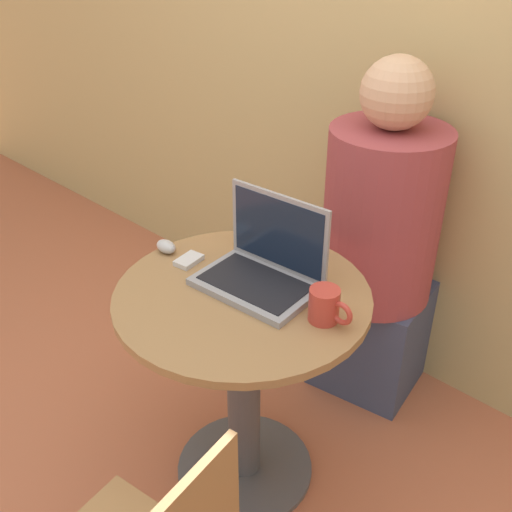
# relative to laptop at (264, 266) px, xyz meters

# --- Properties ---
(ground_plane) EXTENTS (12.00, 12.00, 0.00)m
(ground_plane) POSITION_rel_laptop_xyz_m (-0.01, -0.08, -0.79)
(ground_plane) COLOR #B26042
(back_wall) EXTENTS (7.00, 0.05, 2.60)m
(back_wall) POSITION_rel_laptop_xyz_m (-0.01, 0.80, 0.51)
(back_wall) COLOR tan
(back_wall) RESTS_ON ground_plane
(round_table) EXTENTS (0.73, 0.73, 0.74)m
(round_table) POSITION_rel_laptop_xyz_m (-0.01, -0.08, -0.30)
(round_table) COLOR #4C4C51
(round_table) RESTS_ON ground_plane
(laptop) EXTENTS (0.35, 0.24, 0.25)m
(laptop) POSITION_rel_laptop_xyz_m (0.00, 0.00, 0.00)
(laptop) COLOR gray
(laptop) RESTS_ON round_table
(cell_phone) EXTENTS (0.07, 0.09, 0.02)m
(cell_phone) POSITION_rel_laptop_xyz_m (-0.24, -0.07, -0.05)
(cell_phone) COLOR silver
(cell_phone) RESTS_ON round_table
(computer_mouse) EXTENTS (0.07, 0.05, 0.04)m
(computer_mouse) POSITION_rel_laptop_xyz_m (-0.34, -0.08, -0.04)
(computer_mouse) COLOR #B2B2B7
(computer_mouse) RESTS_ON round_table
(coffee_cup) EXTENTS (0.13, 0.08, 0.09)m
(coffee_cup) POSITION_rel_laptop_xyz_m (0.24, -0.02, -0.01)
(coffee_cup) COLOR #B2382D
(coffee_cup) RESTS_ON round_table
(person_seated) EXTENTS (0.46, 0.64, 1.29)m
(person_seated) POSITION_rel_laptop_xyz_m (0.03, 0.62, -0.26)
(person_seated) COLOR #3D4766
(person_seated) RESTS_ON ground_plane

